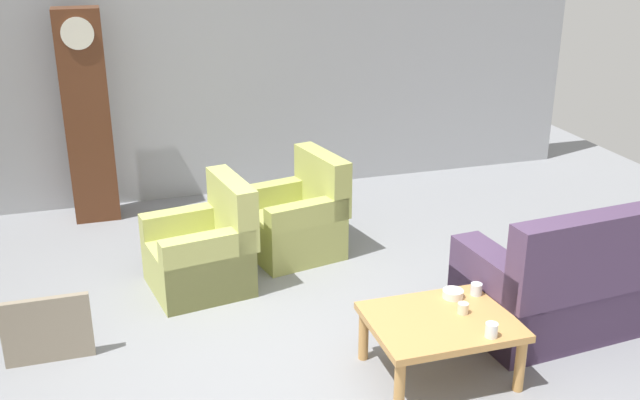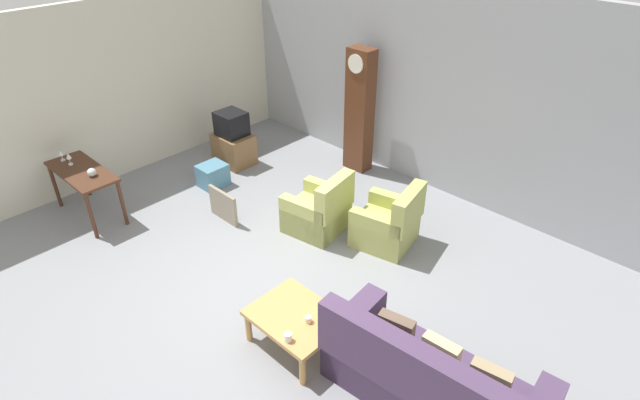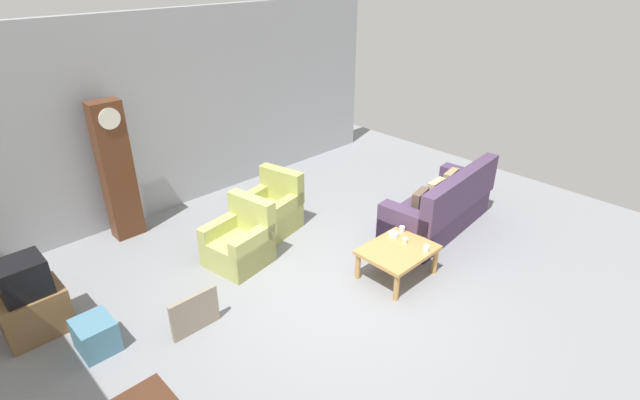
{
  "view_description": "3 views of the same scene",
  "coord_description": "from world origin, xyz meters",
  "px_view_note": "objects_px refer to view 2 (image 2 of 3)",
  "views": [
    {
      "loc": [
        -1.23,
        -4.29,
        2.93
      ],
      "look_at": [
        0.26,
        0.61,
        0.95
      ],
      "focal_mm": 41.6,
      "sensor_mm": 36.0,
      "label": 1
    },
    {
      "loc": [
        3.7,
        -3.09,
        4.39
      ],
      "look_at": [
        0.06,
        0.73,
        1.04
      ],
      "focal_mm": 28.67,
      "sensor_mm": 36.0,
      "label": 2
    },
    {
      "loc": [
        -3.7,
        -3.58,
        3.92
      ],
      "look_at": [
        0.36,
        0.64,
        0.92
      ],
      "focal_mm": 27.02,
      "sensor_mm": 36.0,
      "label": 3
    }
  ],
  "objects_px": {
    "wine_glass_tall": "(61,154)",
    "wine_glass_mid": "(69,157)",
    "console_table_dark": "(83,177)",
    "cup_cream_tall": "(308,319)",
    "tv_stand_cabinet": "(234,149)",
    "cup_white_porcelain": "(288,337)",
    "tv_crt": "(231,124)",
    "storage_box_blue": "(213,175)",
    "framed_picture_leaning": "(223,206)",
    "glass_dome_cloche": "(92,172)",
    "armchair_olive_near": "(319,212)",
    "armchair_olive_far": "(388,225)",
    "bowl_white_stacked": "(325,311)",
    "coffee_table_wood": "(296,319)",
    "grandfather_clock": "(359,111)",
    "couch_floral": "(431,382)",
    "cup_blue_rimmed": "(337,319)"
  },
  "relations": [
    {
      "from": "wine_glass_tall",
      "to": "wine_glass_mid",
      "type": "bearing_deg",
      "value": 6.09
    },
    {
      "from": "console_table_dark",
      "to": "cup_cream_tall",
      "type": "height_order",
      "value": "console_table_dark"
    },
    {
      "from": "tv_stand_cabinet",
      "to": "cup_white_porcelain",
      "type": "xyz_separation_m",
      "value": [
        4.06,
        -2.49,
        0.2
      ]
    },
    {
      "from": "tv_stand_cabinet",
      "to": "tv_crt",
      "type": "relative_size",
      "value": 1.42
    },
    {
      "from": "storage_box_blue",
      "to": "cup_cream_tall",
      "type": "distance_m",
      "value": 3.92
    },
    {
      "from": "framed_picture_leaning",
      "to": "glass_dome_cloche",
      "type": "xyz_separation_m",
      "value": [
        -1.27,
        -1.28,
        0.59
      ]
    },
    {
      "from": "armchair_olive_near",
      "to": "armchair_olive_far",
      "type": "bearing_deg",
      "value": 25.26
    },
    {
      "from": "cup_cream_tall",
      "to": "tv_crt",
      "type": "bearing_deg",
      "value": 151.73
    },
    {
      "from": "cup_white_porcelain",
      "to": "tv_stand_cabinet",
      "type": "bearing_deg",
      "value": 148.51
    },
    {
      "from": "tv_stand_cabinet",
      "to": "bowl_white_stacked",
      "type": "bearing_deg",
      "value": -25.59
    },
    {
      "from": "coffee_table_wood",
      "to": "cup_white_porcelain",
      "type": "bearing_deg",
      "value": -56.24
    },
    {
      "from": "glass_dome_cloche",
      "to": "cup_cream_tall",
      "type": "bearing_deg",
      "value": 5.14
    },
    {
      "from": "grandfather_clock",
      "to": "wine_glass_tall",
      "type": "distance_m",
      "value": 4.69
    },
    {
      "from": "couch_floral",
      "to": "cup_white_porcelain",
      "type": "distance_m",
      "value": 1.44
    },
    {
      "from": "tv_stand_cabinet",
      "to": "cup_cream_tall",
      "type": "xyz_separation_m",
      "value": [
        4.03,
        -2.17,
        0.19
      ]
    },
    {
      "from": "couch_floral",
      "to": "armchair_olive_far",
      "type": "bearing_deg",
      "value": 135.77
    },
    {
      "from": "glass_dome_cloche",
      "to": "tv_crt",
      "type": "bearing_deg",
      "value": 91.2
    },
    {
      "from": "couch_floral",
      "to": "cup_cream_tall",
      "type": "relative_size",
      "value": 29.29
    },
    {
      "from": "tv_stand_cabinet",
      "to": "framed_picture_leaning",
      "type": "relative_size",
      "value": 1.13
    },
    {
      "from": "tv_stand_cabinet",
      "to": "storage_box_blue",
      "type": "bearing_deg",
      "value": -63.09
    },
    {
      "from": "couch_floral",
      "to": "cup_white_porcelain",
      "type": "xyz_separation_m",
      "value": [
        -1.29,
        -0.62,
        0.12
      ]
    },
    {
      "from": "couch_floral",
      "to": "glass_dome_cloche",
      "type": "xyz_separation_m",
      "value": [
        -5.3,
        -0.66,
        0.48
      ]
    },
    {
      "from": "framed_picture_leaning",
      "to": "cup_cream_tall",
      "type": "height_order",
      "value": "cup_cream_tall"
    },
    {
      "from": "console_table_dark",
      "to": "storage_box_blue",
      "type": "bearing_deg",
      "value": 71.23
    },
    {
      "from": "console_table_dark",
      "to": "grandfather_clock",
      "type": "distance_m",
      "value": 4.43
    },
    {
      "from": "tv_stand_cabinet",
      "to": "armchair_olive_far",
      "type": "bearing_deg",
      "value": -0.24
    },
    {
      "from": "coffee_table_wood",
      "to": "wine_glass_tall",
      "type": "height_order",
      "value": "wine_glass_tall"
    },
    {
      "from": "armchair_olive_near",
      "to": "bowl_white_stacked",
      "type": "height_order",
      "value": "armchair_olive_near"
    },
    {
      "from": "bowl_white_stacked",
      "to": "cup_blue_rimmed",
      "type": "bearing_deg",
      "value": -3.39
    },
    {
      "from": "armchair_olive_far",
      "to": "cup_blue_rimmed",
      "type": "height_order",
      "value": "armchair_olive_far"
    },
    {
      "from": "bowl_white_stacked",
      "to": "couch_floral",
      "type": "bearing_deg",
      "value": 3.64
    },
    {
      "from": "couch_floral",
      "to": "tv_stand_cabinet",
      "type": "bearing_deg",
      "value": 160.8
    },
    {
      "from": "tv_crt",
      "to": "cup_blue_rimmed",
      "type": "height_order",
      "value": "tv_crt"
    },
    {
      "from": "bowl_white_stacked",
      "to": "tv_crt",
      "type": "bearing_deg",
      "value": 154.41
    },
    {
      "from": "cup_blue_rimmed",
      "to": "bowl_white_stacked",
      "type": "distance_m",
      "value": 0.18
    },
    {
      "from": "console_table_dark",
      "to": "storage_box_blue",
      "type": "height_order",
      "value": "console_table_dark"
    },
    {
      "from": "armchair_olive_near",
      "to": "wine_glass_tall",
      "type": "distance_m",
      "value": 3.95
    },
    {
      "from": "grandfather_clock",
      "to": "framed_picture_leaning",
      "type": "relative_size",
      "value": 3.54
    },
    {
      "from": "armchair_olive_near",
      "to": "bowl_white_stacked",
      "type": "distance_m",
      "value": 2.15
    },
    {
      "from": "cup_blue_rimmed",
      "to": "wine_glass_mid",
      "type": "xyz_separation_m",
      "value": [
        -4.74,
        -0.63,
        0.43
      ]
    },
    {
      "from": "cup_cream_tall",
      "to": "bowl_white_stacked",
      "type": "xyz_separation_m",
      "value": [
        0.04,
        0.22,
        -0.01
      ]
    },
    {
      "from": "cup_cream_tall",
      "to": "armchair_olive_far",
      "type": "bearing_deg",
      "value": 104.92
    },
    {
      "from": "tv_crt",
      "to": "wine_glass_tall",
      "type": "relative_size",
      "value": 2.82
    },
    {
      "from": "framed_picture_leaning",
      "to": "bowl_white_stacked",
      "type": "bearing_deg",
      "value": -14.31
    },
    {
      "from": "armchair_olive_near",
      "to": "tv_crt",
      "type": "xyz_separation_m",
      "value": [
        -2.54,
        0.45,
        0.46
      ]
    },
    {
      "from": "glass_dome_cloche",
      "to": "cup_cream_tall",
      "type": "distance_m",
      "value": 4.01
    },
    {
      "from": "armchair_olive_near",
      "to": "framed_picture_leaning",
      "type": "xyz_separation_m",
      "value": [
        -1.21,
        -0.8,
        -0.06
      ]
    },
    {
      "from": "grandfather_clock",
      "to": "cup_cream_tall",
      "type": "xyz_separation_m",
      "value": [
        2.32,
        -3.56,
        -0.6
      ]
    },
    {
      "from": "armchair_olive_near",
      "to": "console_table_dark",
      "type": "height_order",
      "value": "armchair_olive_near"
    },
    {
      "from": "coffee_table_wood",
      "to": "tv_crt",
      "type": "distance_m",
      "value": 4.45
    }
  ]
}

